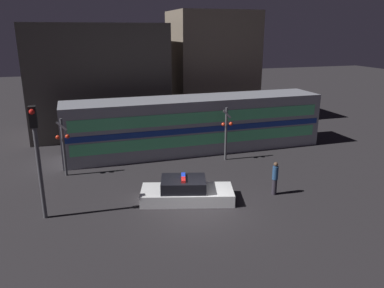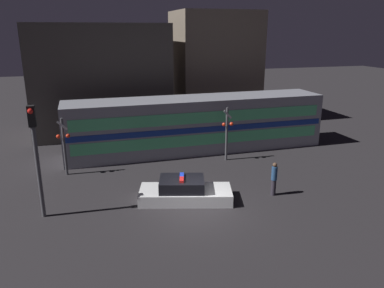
{
  "view_description": "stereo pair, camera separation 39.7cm",
  "coord_description": "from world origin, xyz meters",
  "views": [
    {
      "loc": [
        -5.1,
        -14.97,
        8.07
      ],
      "look_at": [
        1.27,
        5.05,
        1.67
      ],
      "focal_mm": 35.0,
      "sensor_mm": 36.0,
      "label": 1
    },
    {
      "loc": [
        -4.72,
        -15.09,
        8.07
      ],
      "look_at": [
        1.27,
        5.05,
        1.67
      ],
      "focal_mm": 35.0,
      "sensor_mm": 36.0,
      "label": 2
    }
  ],
  "objects": [
    {
      "name": "ground_plane",
      "position": [
        0.0,
        0.0,
        0.0
      ],
      "size": [
        120.0,
        120.0,
        0.0
      ],
      "primitive_type": "plane",
      "color": "#262326"
    },
    {
      "name": "crossing_signal_near",
      "position": [
        3.95,
        6.25,
        1.92
      ],
      "size": [
        0.75,
        0.34,
        3.45
      ],
      "color": "#4C4C51",
      "rests_on": "ground_plane"
    },
    {
      "name": "police_car",
      "position": [
        -0.25,
        1.22,
        0.46
      ],
      "size": [
        4.84,
        3.0,
        1.27
      ],
      "rotation": [
        0.0,
        0.0,
        -0.28
      ],
      "color": "silver",
      "rests_on": "ground_plane"
    },
    {
      "name": "building_center",
      "position": [
        7.13,
        17.53,
        4.85
      ],
      "size": [
        7.15,
        5.92,
        9.71
      ],
      "color": "#726656",
      "rests_on": "ground_plane"
    },
    {
      "name": "crossing_signal_far",
      "position": [
        -5.9,
        6.49,
        1.88
      ],
      "size": [
        0.75,
        0.34,
        3.37
      ],
      "color": "#4C4C51",
      "rests_on": "ground_plane"
    },
    {
      "name": "traffic_light_corner",
      "position": [
        -6.79,
        1.43,
        3.13
      ],
      "size": [
        0.3,
        0.46,
        5.08
      ],
      "color": "#4C4C51",
      "rests_on": "ground_plane"
    },
    {
      "name": "train",
      "position": [
        2.75,
        8.86,
        1.85
      ],
      "size": [
        17.7,
        3.13,
        3.71
      ],
      "color": "gray",
      "rests_on": "ground_plane"
    },
    {
      "name": "pedestrian",
      "position": [
        4.26,
        0.54,
        0.9
      ],
      "size": [
        0.29,
        0.29,
        1.75
      ],
      "color": "#2D2833",
      "rests_on": "ground_plane"
    },
    {
      "name": "building_left",
      "position": [
        -3.12,
        16.0,
        4.3
      ],
      "size": [
        10.58,
        6.01,
        8.59
      ],
      "color": "#47423D",
      "rests_on": "ground_plane"
    }
  ]
}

